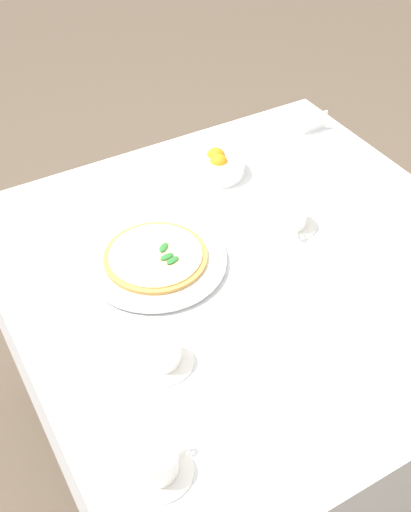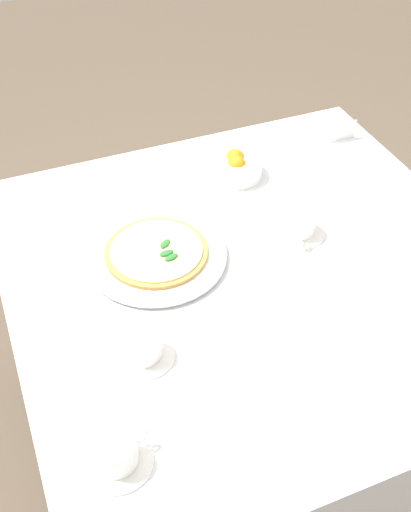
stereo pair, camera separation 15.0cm
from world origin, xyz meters
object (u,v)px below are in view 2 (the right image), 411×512
at_px(coffee_cup_far_right, 117,454).
at_px(menu_card, 343,131).
at_px(coffee_cup_far_left, 143,347).
at_px(citrus_bowl, 236,167).
at_px(coffee_cup_near_right, 300,225).
at_px(pizza_plate, 156,256).
at_px(pizza, 156,251).

relative_size(coffee_cup_far_right, menu_card, 1.46).
relative_size(coffee_cup_far_left, citrus_bowl, 0.87).
bearing_deg(menu_card, coffee_cup_near_right, -134.11).
relative_size(coffee_cup_near_right, coffee_cup_far_right, 0.99).
xyz_separation_m(coffee_cup_far_right, citrus_bowl, (-0.74, 0.56, -0.00)).
relative_size(pizza_plate, coffee_cup_near_right, 2.65).
xyz_separation_m(pizza_plate, coffee_cup_near_right, (0.05, 0.37, 0.02)).
height_order(coffee_cup_far_left, menu_card, coffee_cup_far_left).
bearing_deg(citrus_bowl, pizza_plate, -51.99).
distance_m(pizza_plate, pizza, 0.01).
xyz_separation_m(coffee_cup_near_right, menu_card, (-0.35, 0.33, -0.00)).
bearing_deg(citrus_bowl, coffee_cup_near_right, 8.40).
distance_m(pizza, coffee_cup_far_right, 0.54).
distance_m(pizza_plate, coffee_cup_far_right, 0.54).
xyz_separation_m(pizza_plate, coffee_cup_far_left, (0.27, -0.12, 0.02)).
height_order(coffee_cup_far_right, citrus_bowl, citrus_bowl).
height_order(coffee_cup_far_left, coffee_cup_near_right, coffee_cup_near_right).
height_order(pizza, coffee_cup_far_right, coffee_cup_far_right).
height_order(pizza, coffee_cup_far_left, coffee_cup_far_left).
distance_m(coffee_cup_far_left, citrus_bowl, 0.69).
bearing_deg(citrus_bowl, coffee_cup_far_left, -40.15).
relative_size(pizza_plate, pizza, 1.37).
xyz_separation_m(citrus_bowl, menu_card, (-0.05, 0.38, 0.00)).
bearing_deg(menu_card, pizza_plate, -157.05).
xyz_separation_m(pizza, coffee_cup_far_left, (0.27, -0.12, 0.00)).
relative_size(pizza, menu_card, 2.80).
bearing_deg(coffee_cup_far_right, coffee_cup_near_right, 126.06).
relative_size(pizza, coffee_cup_far_right, 1.92).
bearing_deg(citrus_bowl, coffee_cup_far_right, -37.14).
distance_m(coffee_cup_far_left, menu_card, 1.00).
relative_size(coffee_cup_near_right, citrus_bowl, 0.87).
relative_size(coffee_cup_far_left, menu_card, 1.44).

